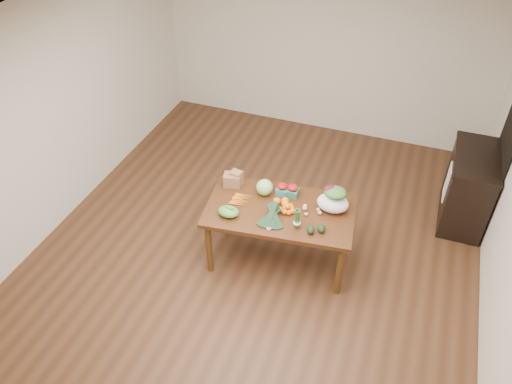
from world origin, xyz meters
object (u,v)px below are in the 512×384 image
(mandarin_cluster, at_px, (288,208))
(salad_bag, at_px, (333,200))
(paper_bag, at_px, (232,179))
(asparagus_bundle, at_px, (297,218))
(cabinet, at_px, (468,188))
(kale_bunch, at_px, (271,217))
(cabbage, at_px, (265,187))
(dining_table, at_px, (279,234))

(mandarin_cluster, height_order, salad_bag, salad_bag)
(paper_bag, height_order, salad_bag, salad_bag)
(mandarin_cluster, distance_m, asparagus_bundle, 0.28)
(cabinet, distance_m, mandarin_cluster, 2.41)
(paper_bag, xyz_separation_m, asparagus_bundle, (0.89, -0.43, 0.03))
(kale_bunch, bearing_deg, paper_bag, 136.53)
(cabbage, distance_m, mandarin_cluster, 0.38)
(paper_bag, height_order, mandarin_cluster, paper_bag)
(dining_table, xyz_separation_m, paper_bag, (-0.64, 0.21, 0.47))
(cabbage, xyz_separation_m, asparagus_bundle, (0.49, -0.40, 0.03))
(cabbage, xyz_separation_m, salad_bag, (0.77, -0.01, 0.04))
(paper_bag, bearing_deg, cabbage, -3.48)
(cabbage, xyz_separation_m, mandarin_cluster, (0.33, -0.19, -0.04))
(dining_table, distance_m, cabinet, 2.45)
(kale_bunch, bearing_deg, mandarin_cluster, 59.39)
(cabinet, bearing_deg, mandarin_cluster, -141.50)
(cabinet, height_order, paper_bag, cabinet)
(cabbage, relative_size, mandarin_cluster, 1.03)
(cabinet, height_order, salad_bag, salad_bag)
(kale_bunch, bearing_deg, cabinet, 34.26)
(dining_table, bearing_deg, asparagus_bundle, -47.88)
(paper_bag, height_order, cabbage, cabbage)
(cabbage, bearing_deg, asparagus_bundle, -39.09)
(paper_bag, relative_size, salad_bag, 0.75)
(kale_bunch, xyz_separation_m, salad_bag, (0.55, 0.43, 0.05))
(cabbage, bearing_deg, mandarin_cluster, -29.89)
(cabinet, relative_size, kale_bunch, 2.55)
(dining_table, distance_m, kale_bunch, 0.52)
(cabinet, distance_m, paper_bag, 2.91)
(cabbage, relative_size, asparagus_bundle, 0.74)
(cabbage, distance_m, asparagus_bundle, 0.64)
(asparagus_bundle, bearing_deg, kale_bunch, 179.63)
(cabinet, distance_m, kale_bunch, 2.65)
(kale_bunch, bearing_deg, salad_bag, 30.82)
(cabinet, relative_size, paper_bag, 3.99)
(dining_table, bearing_deg, kale_bunch, -102.63)
(dining_table, relative_size, paper_bag, 6.23)
(paper_bag, bearing_deg, dining_table, -18.20)
(mandarin_cluster, xyz_separation_m, asparagus_bundle, (0.17, -0.21, 0.08))
(cabinet, bearing_deg, asparagus_bundle, -135.07)
(cabinet, bearing_deg, cabbage, -149.45)
(dining_table, height_order, cabinet, cabinet)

